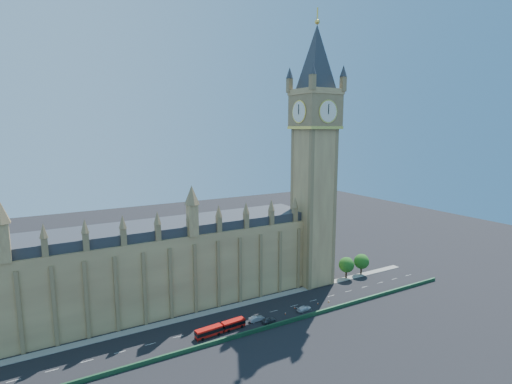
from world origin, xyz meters
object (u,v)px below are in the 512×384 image
car_grey (269,320)px  car_white (304,308)px  car_silver (257,319)px  red_bus (221,328)px

car_grey → car_white: size_ratio=0.87×
car_silver → red_bus: bearing=91.9°
red_bus → car_white: (29.39, -0.61, -0.64)m
red_bus → car_white: 29.40m
red_bus → car_grey: bearing=-10.2°
car_grey → car_white: car_grey is taller
red_bus → car_white: bearing=-5.3°
car_grey → car_white: bearing=-91.0°
red_bus → car_grey: 15.32m
car_grey → car_silver: size_ratio=0.91×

